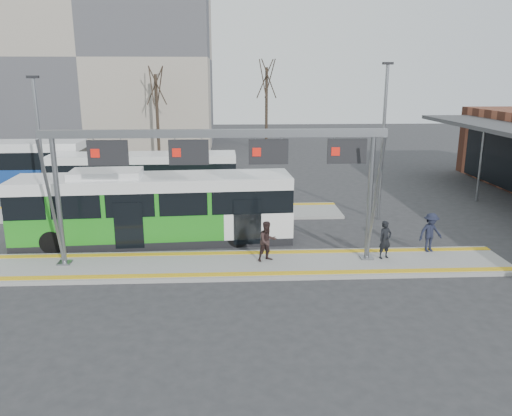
{
  "coord_description": "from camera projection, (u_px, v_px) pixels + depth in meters",
  "views": [
    {
      "loc": [
        0.09,
        -18.41,
        7.26
      ],
      "look_at": [
        1.16,
        3.0,
        1.59
      ],
      "focal_mm": 35.0,
      "sensor_mm": 36.0,
      "label": 1
    }
  ],
  "objects": [
    {
      "name": "ground",
      "position": [
        230.0,
        267.0,
        19.63
      ],
      "size": [
        120.0,
        120.0,
        0.0
      ],
      "primitive_type": "plane",
      "color": "#2D2D30",
      "rests_on": "ground"
    },
    {
      "name": "passenger_b",
      "position": [
        267.0,
        241.0,
        19.67
      ],
      "size": [
        0.97,
        0.89,
        1.62
      ],
      "primitive_type": "imported",
      "rotation": [
        0.0,
        0.0,
        0.45
      ],
      "color": "#2E1F1E",
      "rests_on": "platform_main"
    },
    {
      "name": "tree_mid",
      "position": [
        267.0,
        79.0,
        48.21
      ],
      "size": [
        1.4,
        1.4,
        9.19
      ],
      "color": "#382B21",
      "rests_on": "ground"
    },
    {
      "name": "apartment_block",
      "position": [
        93.0,
        57.0,
        51.35
      ],
      "size": [
        24.5,
        12.5,
        18.4
      ],
      "color": "#A29787",
      "rests_on": "ground"
    },
    {
      "name": "tactile_second",
      "position": [
        160.0,
        206.0,
        28.23
      ],
      "size": [
        20.0,
        0.35,
        0.02
      ],
      "color": "gold",
      "rests_on": "platform_second"
    },
    {
      "name": "tree_left",
      "position": [
        156.0,
        86.0,
        44.74
      ],
      "size": [
        1.4,
        1.4,
        8.44
      ],
      "color": "#382B21",
      "rests_on": "ground"
    },
    {
      "name": "passenger_a",
      "position": [
        385.0,
        240.0,
        19.96
      ],
      "size": [
        0.66,
        0.55,
        1.55
      ],
      "primitive_type": "imported",
      "rotation": [
        0.0,
        0.0,
        0.37
      ],
      "color": "black",
      "rests_on": "platform_main"
    },
    {
      "name": "bg_bus_green",
      "position": [
        144.0,
        177.0,
        30.21
      ],
      "size": [
        11.12,
        2.58,
        2.77
      ],
      "rotation": [
        0.0,
        0.0,
        0.02
      ],
      "color": "black",
      "rests_on": "ground"
    },
    {
      "name": "lamp_east",
      "position": [
        383.0,
        139.0,
        25.1
      ],
      "size": [
        0.5,
        0.25,
        7.93
      ],
      "color": "slate",
      "rests_on": "ground"
    },
    {
      "name": "platform_main",
      "position": [
        230.0,
        265.0,
        19.61
      ],
      "size": [
        22.0,
        3.0,
        0.15
      ],
      "primitive_type": "cube",
      "color": "gray",
      "rests_on": "ground"
    },
    {
      "name": "lamp_west",
      "position": [
        41.0,
        152.0,
        22.89
      ],
      "size": [
        0.5,
        0.25,
        7.29
      ],
      "color": "slate",
      "rests_on": "ground"
    },
    {
      "name": "hero_bus",
      "position": [
        154.0,
        209.0,
        22.27
      ],
      "size": [
        12.21,
        3.27,
        3.32
      ],
      "rotation": [
        0.0,
        0.0,
        0.06
      ],
      "color": "black",
      "rests_on": "ground"
    },
    {
      "name": "gantry",
      "position": [
        220.0,
        158.0,
        18.76
      ],
      "size": [
        13.0,
        1.68,
        5.2
      ],
      "color": "slate",
      "rests_on": "platform_main"
    },
    {
      "name": "passenger_c",
      "position": [
        430.0,
        232.0,
        20.73
      ],
      "size": [
        1.19,
        0.88,
        1.65
      ],
      "primitive_type": "imported",
      "rotation": [
        0.0,
        0.0,
        0.27
      ],
      "color": "#1A1D2F",
      "rests_on": "platform_main"
    },
    {
      "name": "platform_second",
      "position": [
        157.0,
        213.0,
        27.14
      ],
      "size": [
        20.0,
        3.0,
        0.15
      ],
      "primitive_type": "cube",
      "color": "gray",
      "rests_on": "ground"
    },
    {
      "name": "tactile_main",
      "position": [
        230.0,
        263.0,
        19.59
      ],
      "size": [
        22.0,
        2.65,
        0.02
      ],
      "color": "gold",
      "rests_on": "platform_main"
    }
  ]
}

